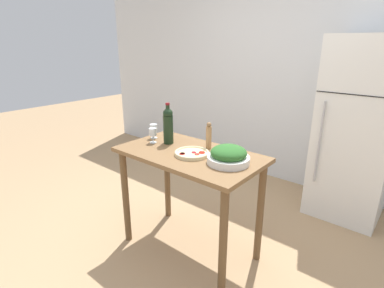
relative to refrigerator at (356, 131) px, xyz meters
The scene contains 10 objects.
ground_plane 1.92m from the refrigerator, 119.66° to the right, with size 14.00×14.00×0.00m, color tan.
wall_back 1.01m from the refrigerator, 157.02° to the left, with size 6.40×0.06×2.60m.
refrigerator is the anchor object (origin of this frame).
prep_counter 1.71m from the refrigerator, 119.66° to the right, with size 1.13×0.63×0.88m.
wine_bottle 1.82m from the refrigerator, 128.30° to the right, with size 0.08×0.08×0.34m.
wine_glass_near 1.94m from the refrigerator, 129.45° to the right, with size 0.06×0.06×0.13m.
wine_glass_far 1.93m from the refrigerator, 133.17° to the right, with size 0.06×0.06×0.13m.
pepper_mill 1.54m from the refrigerator, 120.83° to the right, with size 0.04×0.04×0.22m.
salad_bowl 1.55m from the refrigerator, 108.64° to the right, with size 0.30×0.30×0.13m.
homemade_pizza 1.71m from the refrigerator, 117.68° to the right, with size 0.26×0.26×0.03m.
Camera 1 is at (1.39, -1.64, 1.69)m, focal length 28.00 mm.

